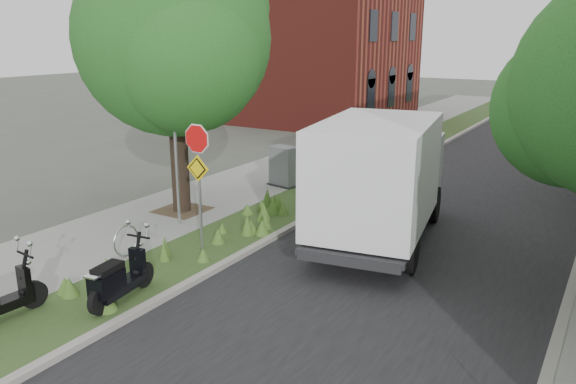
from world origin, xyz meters
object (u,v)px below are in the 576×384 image
(sign_assembly, at_px, (198,162))
(utility_cabinet, at_px, (284,167))
(box_truck, at_px, (381,175))
(scooter_far, at_px, (115,284))

(sign_assembly, relative_size, utility_cabinet, 2.37)
(utility_cabinet, bearing_deg, box_truck, -33.19)
(scooter_far, bearing_deg, utility_cabinet, 101.72)
(scooter_far, distance_m, box_truck, 6.89)
(sign_assembly, distance_m, box_truck, 4.55)
(box_truck, xyz_separation_m, utility_cabinet, (-4.83, 3.16, -1.02))
(scooter_far, xyz_separation_m, utility_cabinet, (-1.92, 9.28, 0.22))
(sign_assembly, xyz_separation_m, scooter_far, (0.40, -3.04, -1.78))
(utility_cabinet, bearing_deg, scooter_far, -78.28)
(sign_assembly, xyz_separation_m, utility_cabinet, (-1.52, 6.24, -1.56))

